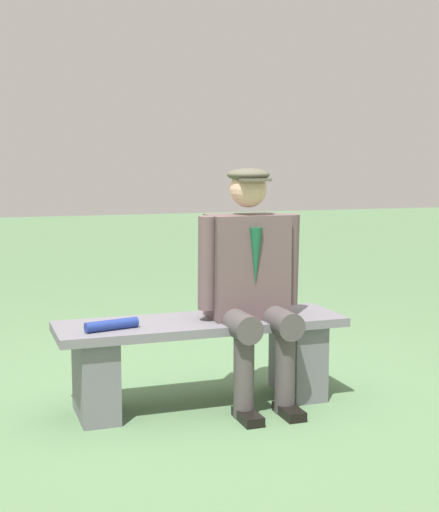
% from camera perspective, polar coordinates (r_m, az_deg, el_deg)
% --- Properties ---
extents(ground_plane, '(30.00, 30.00, 0.00)m').
position_cam_1_polar(ground_plane, '(4.20, -1.41, -11.44)').
color(ground_plane, '#5A8054').
extents(bench, '(1.60, 0.47, 0.49)m').
position_cam_1_polar(bench, '(4.12, -1.42, -7.44)').
color(bench, slate).
rests_on(bench, ground).
extents(seated_man, '(0.60, 0.58, 1.32)m').
position_cam_1_polar(seated_man, '(4.06, 2.42, -1.61)').
color(seated_man, '#604B4C').
rests_on(seated_man, ground).
extents(rolled_magazine, '(0.29, 0.12, 0.05)m').
position_cam_1_polar(rolled_magazine, '(3.86, -8.36, -5.30)').
color(rolled_magazine, navy).
rests_on(rolled_magazine, bench).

